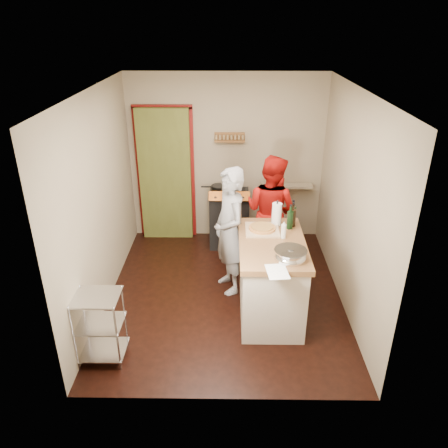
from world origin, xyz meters
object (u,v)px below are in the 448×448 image
Objects in this scene: island at (271,276)px; stove at (229,217)px; person_red at (271,211)px; person_stripe at (230,232)px; wire_shelving at (100,324)px.

stove is at bearing 105.76° from island.
island is 0.89× the size of person_red.
person_stripe is at bearing 134.14° from island.
person_stripe reaches higher than stove.
person_red is at bearing -43.31° from stove.
person_stripe is (1.34, 1.35, 0.40)m from wire_shelving.
person_stripe is at bearing 45.18° from wire_shelving.
stove is 0.62× the size of person_red.
person_red is at bearing 119.74° from person_stripe.
island is 0.86× the size of person_stripe.
island is 0.78m from person_stripe.
stove is 1.34m from person_stripe.
wire_shelving is 0.49× the size of person_red.
island reaches higher than stove.
person_stripe reaches higher than person_red.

